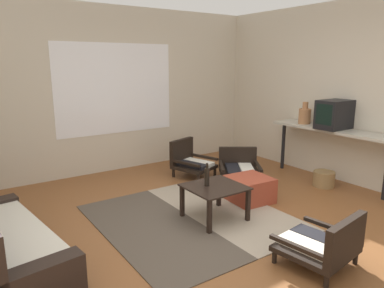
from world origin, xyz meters
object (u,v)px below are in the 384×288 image
(coffee_table, at_px, (215,192))
(armchair_corner, at_px, (239,167))
(glass_bottle, at_px, (207,176))
(wicker_basket, at_px, (324,179))
(ottoman_orange, at_px, (249,189))
(console_shelf, at_px, (330,134))
(armchair_striped_foreground, at_px, (324,244))
(crt_television, at_px, (335,114))
(clay_vase, at_px, (305,115))
(armchair_by_window, at_px, (190,160))

(coffee_table, xyz_separation_m, armchair_corner, (1.19, 0.90, -0.12))
(glass_bottle, height_order, wicker_basket, glass_bottle)
(ottoman_orange, height_order, glass_bottle, glass_bottle)
(coffee_table, height_order, ottoman_orange, coffee_table)
(console_shelf, xyz_separation_m, glass_bottle, (-2.32, -0.02, -0.24))
(console_shelf, height_order, glass_bottle, console_shelf)
(coffee_table, height_order, armchair_striped_foreground, armchair_striped_foreground)
(coffee_table, distance_m, wicker_basket, 2.06)
(glass_bottle, bearing_deg, coffee_table, -44.49)
(coffee_table, height_order, glass_bottle, glass_bottle)
(coffee_table, xyz_separation_m, wicker_basket, (2.05, -0.02, -0.22))
(ottoman_orange, distance_m, wicker_basket, 1.33)
(crt_television, bearing_deg, armchair_corner, 140.65)
(coffee_table, distance_m, crt_television, 2.36)
(armchair_striped_foreground, bearing_deg, ottoman_orange, 70.39)
(console_shelf, bearing_deg, clay_vase, 90.00)
(armchair_by_window, relative_size, glass_bottle, 2.67)
(armchair_striped_foreground, height_order, console_shelf, console_shelf)
(armchair_striped_foreground, distance_m, clay_vase, 2.93)
(coffee_table, xyz_separation_m, glass_bottle, (-0.07, 0.06, 0.18))
(clay_vase, bearing_deg, ottoman_orange, -165.74)
(crt_television, height_order, clay_vase, crt_television)
(glass_bottle, bearing_deg, armchair_corner, 33.78)
(clay_vase, relative_size, glass_bottle, 1.28)
(armchair_corner, relative_size, crt_television, 1.61)
(armchair_by_window, xyz_separation_m, wicker_basket, (1.35, -1.55, -0.14))
(armchair_striped_foreground, xyz_separation_m, console_shelf, (2.07, 1.44, 0.54))
(clay_vase, bearing_deg, console_shelf, -90.00)
(coffee_table, distance_m, console_shelf, 2.30)
(armchair_by_window, height_order, console_shelf, console_shelf)
(console_shelf, bearing_deg, glass_bottle, -179.57)
(armchair_corner, height_order, glass_bottle, glass_bottle)
(armchair_striped_foreground, bearing_deg, wicker_basket, 35.58)
(armchair_corner, height_order, crt_television, crt_television)
(armchair_corner, bearing_deg, coffee_table, -142.74)
(armchair_by_window, height_order, wicker_basket, armchair_by_window)
(console_shelf, relative_size, crt_television, 3.56)
(wicker_basket, bearing_deg, crt_television, 14.23)
(armchair_by_window, xyz_separation_m, clay_vase, (1.56, -0.96, 0.72))
(armchair_corner, height_order, console_shelf, console_shelf)
(ottoman_orange, relative_size, console_shelf, 0.27)
(armchair_by_window, height_order, ottoman_orange, armchair_by_window)
(armchair_striped_foreground, height_order, clay_vase, clay_vase)
(console_shelf, xyz_separation_m, crt_television, (-0.00, -0.05, 0.30))
(armchair_corner, bearing_deg, crt_television, -39.35)
(armchair_striped_foreground, relative_size, console_shelf, 0.36)
(armchair_by_window, bearing_deg, wicker_basket, -48.85)
(wicker_basket, bearing_deg, armchair_by_window, 131.15)
(armchair_by_window, bearing_deg, armchair_striped_foreground, -100.06)
(coffee_table, distance_m, ottoman_orange, 0.77)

